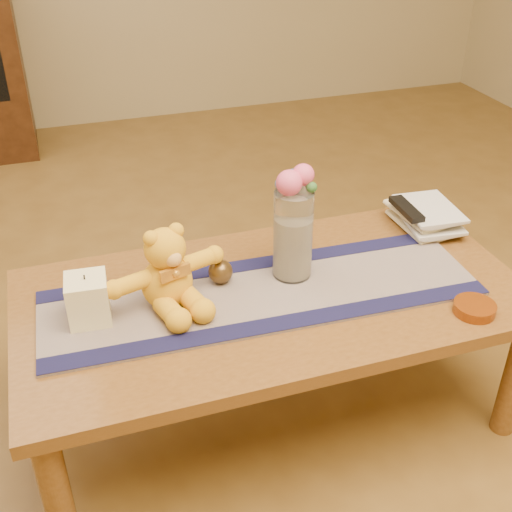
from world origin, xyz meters
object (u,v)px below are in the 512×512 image
object	(u,v)px
teddy_bear	(166,267)
tv_remote	(406,209)
amber_dish	(475,308)
glass_vase	(293,234)
book_bottom	(402,228)
bronze_ball	(221,272)
pillar_candle	(88,299)

from	to	relation	value
teddy_bear	tv_remote	distance (m)	0.81
tv_remote	amber_dish	distance (m)	0.44
teddy_bear	tv_remote	size ratio (longest dim) A/B	1.99
glass_vase	book_bottom	world-z (taller)	glass_vase
teddy_bear	bronze_ball	xyz separation A→B (m)	(0.16, 0.04, -0.07)
pillar_candle	glass_vase	bearing A→B (deg)	3.43
book_bottom	tv_remote	distance (m)	0.08
tv_remote	amber_dish	size ratio (longest dim) A/B	1.44
teddy_bear	glass_vase	world-z (taller)	glass_vase
pillar_candle	book_bottom	world-z (taller)	pillar_candle
bronze_ball	book_bottom	distance (m)	0.65
tv_remote	glass_vase	bearing A→B (deg)	-162.25
bronze_ball	tv_remote	size ratio (longest dim) A/B	0.43
teddy_bear	amber_dish	size ratio (longest dim) A/B	2.88
teddy_bear	tv_remote	xyz separation A→B (m)	(0.79, 0.14, -0.03)
glass_vase	tv_remote	xyz separation A→B (m)	(0.43, 0.12, -0.05)
book_bottom	tv_remote	xyz separation A→B (m)	(-0.00, -0.01, 0.07)
glass_vase	tv_remote	bearing A→B (deg)	15.81
teddy_bear	glass_vase	xyz separation A→B (m)	(0.36, 0.02, 0.02)
amber_dish	teddy_bear	bearing A→B (deg)	158.72
pillar_candle	bronze_ball	distance (m)	0.37
tv_remote	amber_dish	bearing A→B (deg)	-92.56
pillar_candle	bronze_ball	bearing A→B (deg)	9.04
glass_vase	bronze_ball	world-z (taller)	glass_vase
bronze_ball	tv_remote	xyz separation A→B (m)	(0.64, 0.10, 0.04)
pillar_candle	tv_remote	xyz separation A→B (m)	(1.00, 0.16, 0.01)
bronze_ball	amber_dish	distance (m)	0.69
teddy_bear	book_bottom	bearing A→B (deg)	-5.13
book_bottom	amber_dish	size ratio (longest dim) A/B	2.01
bronze_ball	amber_dish	size ratio (longest dim) A/B	0.62
teddy_bear	glass_vase	size ratio (longest dim) A/B	1.23
book_bottom	amber_dish	bearing A→B (deg)	-95.50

